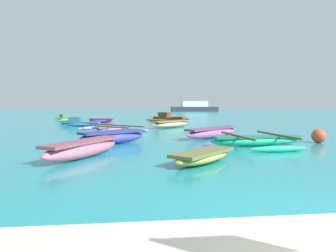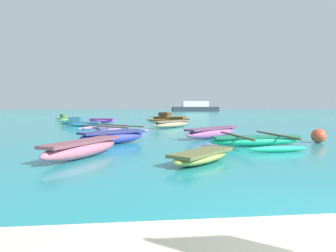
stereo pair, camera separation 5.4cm
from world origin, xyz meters
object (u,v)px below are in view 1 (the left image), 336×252
at_px(moored_boat_8, 112,129).
at_px(moored_boat_10, 168,118).
at_px(moored_boat_5, 171,124).
at_px(mooring_buoy_0, 319,136).
at_px(moored_boat_1, 80,123).
at_px(distant_ferry, 195,107).
at_px(moored_boat_2, 203,156).
at_px(moored_boat_7, 66,119).
at_px(moored_boat_6, 257,140).
at_px(moored_boat_0, 84,148).
at_px(moored_boat_3, 213,132).
at_px(moored_boat_4, 113,137).
at_px(moored_boat_9, 101,120).

xyz_separation_m(moored_boat_8, moored_boat_10, (4.45, 12.03, 0.10)).
height_order(moored_boat_5, mooring_buoy_0, mooring_buoy_0).
xyz_separation_m(moored_boat_1, distant_ferry, (19.01, 53.67, 0.84)).
relative_size(moored_boat_2, moored_boat_10, 0.45).
relative_size(moored_boat_7, mooring_buoy_0, 4.16).
relative_size(moored_boat_2, moored_boat_6, 0.62).
bearing_deg(moored_boat_0, moored_boat_3, -18.45).
relative_size(moored_boat_2, moored_boat_5, 0.71).
bearing_deg(mooring_buoy_0, moored_boat_5, 118.43).
bearing_deg(moored_boat_6, moored_boat_1, 122.33).
bearing_deg(moored_boat_2, moored_boat_10, 39.57).
bearing_deg(moored_boat_2, moored_boat_5, 40.33).
xyz_separation_m(moored_boat_6, moored_boat_7, (-10.52, 18.07, 0.04)).
relative_size(moored_boat_0, moored_boat_3, 0.95).
xyz_separation_m(moored_boat_0, moored_boat_10, (4.58, 20.53, -0.01)).
bearing_deg(moored_boat_1, distant_ferry, 82.19).
relative_size(moored_boat_3, distant_ferry, 0.26).
height_order(moored_boat_4, moored_boat_9, moored_boat_4).
relative_size(moored_boat_5, moored_boat_8, 0.72).
bearing_deg(mooring_buoy_0, moored_boat_9, 123.12).
bearing_deg(distant_ferry, moored_boat_5, -102.95).
bearing_deg(distant_ferry, moored_boat_6, -99.54).
bearing_deg(moored_boat_8, moored_boat_0, -136.58).
bearing_deg(moored_boat_5, distant_ferry, 33.71).
xyz_separation_m(moored_boat_2, moored_boat_9, (-4.46, 18.46, 0.02)).
xyz_separation_m(moored_boat_1, mooring_buoy_0, (10.79, -10.74, 0.05)).
height_order(moored_boat_6, mooring_buoy_0, mooring_buoy_0).
xyz_separation_m(moored_boat_1, moored_boat_10, (7.01, 7.42, 0.03)).
height_order(moored_boat_1, moored_boat_8, moored_boat_1).
bearing_deg(moored_boat_8, moored_boat_7, 67.99).
xyz_separation_m(moored_boat_5, mooring_buoy_0, (4.63, -8.55, 0.02)).
xyz_separation_m(moored_boat_4, distant_ferry, (16.02, 63.84, 0.79)).
xyz_separation_m(moored_boat_1, moored_boat_2, (5.48, -14.21, -0.05)).
bearing_deg(moored_boat_1, moored_boat_4, -61.90).
bearing_deg(mooring_buoy_0, moored_boat_10, 101.79).
xyz_separation_m(moored_boat_0, moored_boat_4, (0.57, 2.95, 0.00)).
xyz_separation_m(moored_boat_9, moored_boat_10, (5.99, 3.17, 0.06)).
bearing_deg(moored_boat_5, moored_boat_0, -152.26).
bearing_deg(moored_boat_10, moored_boat_0, -62.46).
relative_size(moored_boat_1, moored_boat_6, 0.88).
height_order(moored_boat_2, moored_boat_9, moored_boat_9).
bearing_deg(moored_boat_7, moored_boat_2, -126.77).
bearing_deg(moored_boat_7, moored_boat_5, -103.61).
bearing_deg(moored_boat_0, moored_boat_4, 17.31).
bearing_deg(moored_boat_1, moored_boat_7, 121.49).
xyz_separation_m(moored_boat_8, moored_boat_9, (-1.54, 8.86, 0.04)).
distance_m(moored_boat_7, distant_ferry, 51.58).
height_order(moored_boat_6, distant_ferry, distant_ferry).
relative_size(moored_boat_9, mooring_buoy_0, 4.28).
xyz_separation_m(moored_boat_2, moored_boat_10, (1.52, 21.63, 0.08)).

